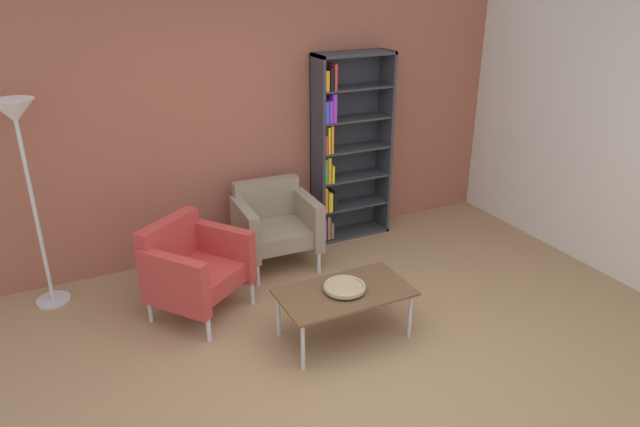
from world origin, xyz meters
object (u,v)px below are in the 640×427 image
coffee_table_low (344,295)px  decorative_bowl (345,287)px  armchair_corner_red (275,223)px  armchair_near_window (193,266)px  bookshelf_tall (345,149)px  floor_lamp_torchiere (19,137)px

coffee_table_low → decorative_bowl: decorative_bowl is taller
coffee_table_low → armchair_corner_red: size_ratio=1.28×
decorative_bowl → armchair_near_window: (-0.93, 0.85, -0.02)m
bookshelf_tall → coffee_table_low: (-0.88, -1.67, -0.58)m
bookshelf_tall → armchair_near_window: size_ratio=2.00×
bookshelf_tall → decorative_bowl: (-0.88, -1.67, -0.51)m
armchair_corner_red → floor_lamp_torchiere: bearing=177.2°
armchair_near_window → coffee_table_low: bearing=-79.4°
armchair_corner_red → floor_lamp_torchiere: size_ratio=0.45×
floor_lamp_torchiere → decorative_bowl: bearing=-37.3°
floor_lamp_torchiere → bookshelf_tall: bearing=2.7°
armchair_near_window → armchair_corner_red: (0.91, 0.51, 0.00)m
armchair_corner_red → decorative_bowl: bearing=-87.2°
armchair_corner_red → floor_lamp_torchiere: (-1.99, 0.17, 1.03)m
coffee_table_low → floor_lamp_torchiere: 2.75m
bookshelf_tall → armchair_corner_red: 1.09m
decorative_bowl → bookshelf_tall: bearing=62.2°
coffee_table_low → armchair_corner_red: bearing=90.9°
decorative_bowl → floor_lamp_torchiere: floor_lamp_torchiere is taller
decorative_bowl → floor_lamp_torchiere: size_ratio=0.18×
bookshelf_tall → decorative_bowl: bookshelf_tall is taller
armchair_near_window → floor_lamp_torchiere: bearing=110.6°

